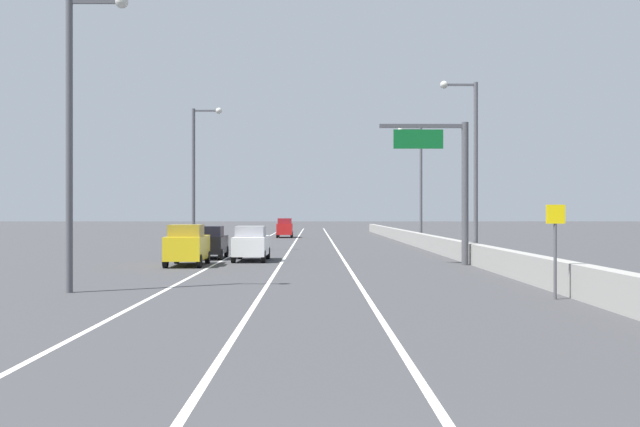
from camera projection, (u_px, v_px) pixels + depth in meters
name	position (u px, v px, depth m)	size (l,w,h in m)	color
ground_plane	(316.00, 241.00, 68.91)	(320.00, 320.00, 0.00)	#38383A
lane_stripe_left	(251.00, 245.00, 59.86)	(0.16, 130.00, 0.00)	silver
lane_stripe_center	(293.00, 245.00, 59.89)	(0.16, 130.00, 0.00)	silver
lane_stripe_right	(334.00, 245.00, 59.92)	(0.16, 130.00, 0.00)	silver
jersey_barrier_right	(448.00, 247.00, 44.98)	(0.60, 120.00, 1.10)	gray
overhead_sign_gantry	(451.00, 175.00, 37.13)	(4.68, 0.36, 7.50)	#47474C
speed_advisory_sign	(555.00, 244.00, 22.40)	(0.60, 0.11, 3.00)	#4C4C51
lamp_post_right_second	(471.00, 158.00, 40.07)	(2.14, 0.44, 10.21)	#4C4C51
lamp_post_right_third	(418.00, 177.00, 61.67)	(2.14, 0.44, 10.21)	#4C4C51
lamp_post_left_near	(77.00, 122.00, 24.31)	(2.14, 0.44, 10.21)	#4C4C51
lamp_post_left_mid	(197.00, 169.00, 50.23)	(2.14, 0.44, 10.21)	#4C4C51
car_red_0	(285.00, 228.00, 78.89)	(1.80, 4.29, 2.14)	red
car_yellow_1	(187.00, 245.00, 36.67)	(1.96, 4.12, 2.14)	gold
car_white_2	(251.00, 243.00, 40.38)	(1.90, 4.33, 2.00)	white
car_black_3	(209.00, 242.00, 42.40)	(1.99, 4.05, 1.95)	black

